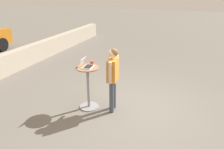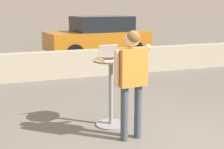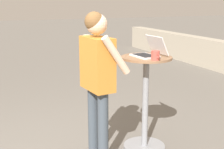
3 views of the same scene
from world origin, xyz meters
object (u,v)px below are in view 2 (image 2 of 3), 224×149
coffee_mug (124,56)px  standing_person (132,72)px  laptop (110,56)px  parked_car_near_street (98,36)px  cafe_table (111,90)px

coffee_mug → standing_person: standing_person is taller
coffee_mug → laptop: bearing=166.0°
coffee_mug → parked_car_near_street: (1.75, 6.95, -0.36)m
laptop → coffee_mug: (0.22, -0.06, -0.00)m
standing_person → coffee_mug: bearing=77.8°
laptop → coffee_mug: size_ratio=2.75×
coffee_mug → parked_car_near_street: size_ratio=0.03×
cafe_table → parked_car_near_street: parked_car_near_street is taller
laptop → parked_car_near_street: (1.98, 6.90, -0.36)m
laptop → standing_person: size_ratio=0.22×
coffee_mug → standing_person: size_ratio=0.08×
laptop → standing_person: (0.10, -0.65, -0.14)m
standing_person → parked_car_near_street: size_ratio=0.40×
standing_person → parked_car_near_street: (1.88, 7.55, -0.22)m
cafe_table → coffee_mug: size_ratio=8.74×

